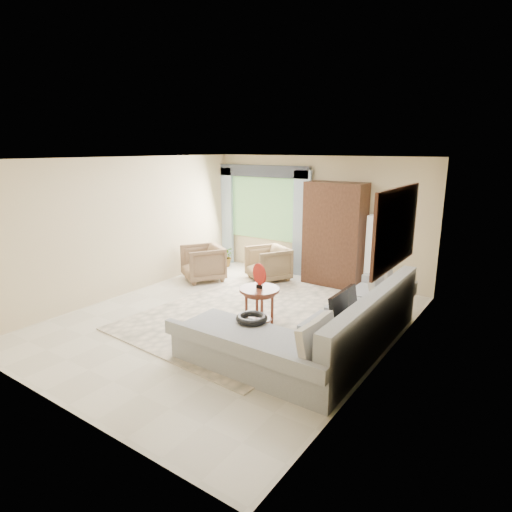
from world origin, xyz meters
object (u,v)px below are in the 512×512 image
Objects in this scene: armoire at (335,234)px; armchair_right at (268,264)px; potted_plant at (226,256)px; armchair_left at (203,263)px; tv_screen at (344,309)px; floor_lamp at (373,254)px; sectional_sofa at (326,333)px; coffee_table at (259,306)px.

armchair_right is at bearing -156.51° from armoire.
armchair_right is at bearing -13.90° from potted_plant.
potted_plant is (-0.27, 1.13, -0.13)m from armchair_left.
armoire is at bearing 117.02° from tv_screen.
tv_screen is 3.08m from floor_lamp.
armoire is at bearing 53.11° from armchair_right.
sectional_sofa is at bearing -66.94° from armoire.
floor_lamp reaches higher than armchair_right.
coffee_table is at bearing -30.50° from armchair_right.
armoire reaches higher than armchair_right.
floor_lamp is at bearing 55.34° from armchair_left.
armchair_left is at bearing -156.65° from floor_lamp.
armchair_right is (-1.22, 2.12, 0.03)m from coffee_table.
floor_lamp is (2.05, 0.60, 0.39)m from armchair_right.
sectional_sofa is 1.29m from coffee_table.
tv_screen is 0.90× the size of armchair_left.
sectional_sofa is 5.49× the size of coffee_table.
potted_plant is (-2.64, 2.47, -0.09)m from coffee_table.
armchair_right is 1.63× the size of potted_plant.
armchair_left is 2.83m from armoire.
coffee_table is 0.77× the size of armchair_left.
tv_screen is 1.52× the size of potted_plant.
tv_screen is at bearing -62.98° from armoire.
floor_lamp is (3.20, 1.38, 0.38)m from armchair_left.
sectional_sofa is 3.24m from armoire.
armoire reaches higher than coffee_table.
sectional_sofa is 4.35× the size of armchair_right.
armchair_left reaches higher than potted_plant.
sectional_sofa is at bearing 8.58° from armchair_left.
sectional_sofa is at bearing -81.67° from floor_lamp.
coffee_table reaches higher than potted_plant.
coffee_table is (-1.27, 0.23, 0.05)m from sectional_sofa.
potted_plant is 3.52m from floor_lamp.
sectional_sofa is at bearing -34.70° from potted_plant.
coffee_table is 0.79× the size of armchair_right.
floor_lamp is at bearing 4.29° from armoire.
coffee_table is 0.30× the size of armoire.
sectional_sofa is 1.65× the size of armoire.
floor_lamp is at bearing 98.33° from sectional_sofa.
sectional_sofa reaches higher than coffee_table.
armchair_right is 1.53m from armoire.
armoire is at bearing 113.06° from sectional_sofa.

